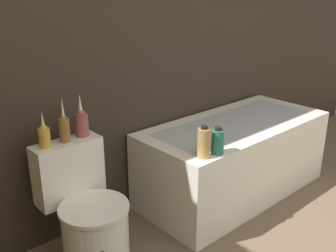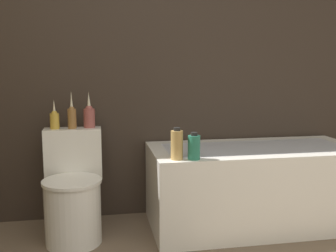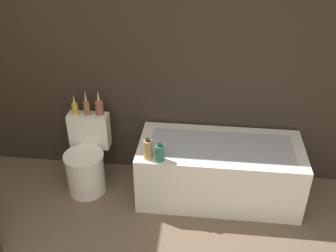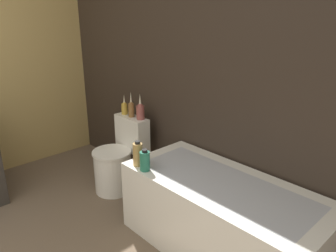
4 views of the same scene
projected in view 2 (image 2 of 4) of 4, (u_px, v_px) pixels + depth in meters
wall_back_tiled at (134, 43)px, 2.87m from camera, size 6.40×0.06×2.60m
bathtub at (254, 186)px, 2.80m from camera, size 1.48×0.67×0.57m
toilet at (73, 195)px, 2.56m from camera, size 0.38×0.51×0.71m
vase_gold at (55, 119)px, 2.65m from camera, size 0.06×0.06×0.20m
vase_silver at (72, 116)px, 2.67m from camera, size 0.06×0.06×0.25m
vase_bronze at (89, 115)px, 2.71m from camera, size 0.08×0.08×0.25m
shampoo_bottle_tall at (177, 145)px, 2.38m from camera, size 0.07×0.07×0.20m
shampoo_bottle_short at (194, 147)px, 2.39m from camera, size 0.08×0.08×0.17m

